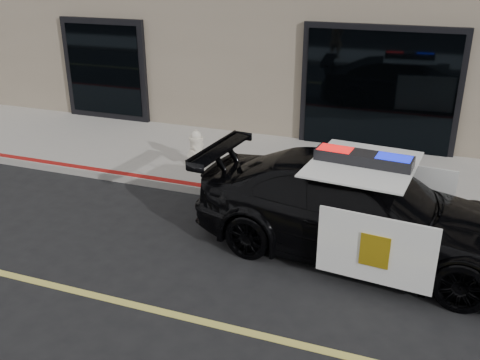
% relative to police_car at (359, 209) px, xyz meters
% --- Properties ---
extents(sidewalk_n, '(60.00, 3.50, 0.15)m').
position_rel_police_car_xyz_m(sidewalk_n, '(0.66, 2.88, -0.65)').
color(sidewalk_n, gray).
rests_on(sidewalk_n, ground).
extents(police_car, '(2.97, 5.34, 1.62)m').
position_rel_police_car_xyz_m(police_car, '(0.00, 0.00, 0.00)').
color(police_car, black).
rests_on(police_car, ground).
extents(fire_hydrant, '(0.35, 0.49, 0.78)m').
position_rel_police_car_xyz_m(fire_hydrant, '(-3.64, 2.13, -0.21)').
color(fire_hydrant, beige).
rests_on(fire_hydrant, sidewalk_n).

